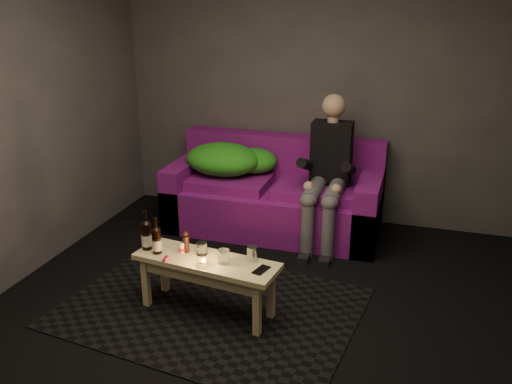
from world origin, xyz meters
TOP-DOWN VIEW (x-y plane):
  - floor at (0.00, 0.00)m, footprint 4.50×4.50m
  - room at (0.00, 0.47)m, footprint 4.50×4.50m
  - rug at (-0.37, 0.23)m, footprint 2.28×1.78m
  - sofa at (-0.31, 1.82)m, footprint 2.03×0.91m
  - green_blanket at (-0.79, 1.81)m, footprint 0.89×0.61m
  - person at (0.22, 1.65)m, footprint 0.36×0.84m
  - coffee_table at (-0.37, 0.18)m, footprint 1.08×0.47m
  - beer_bottle_a at (-0.85, 0.20)m, footprint 0.08×0.08m
  - beer_bottle_b at (-0.74, 0.16)m, footprint 0.07×0.07m
  - salt_shaker at (-0.57, 0.22)m, footprint 0.05×0.05m
  - pepper_mill at (-0.55, 0.24)m, footprint 0.06×0.06m
  - tumbler_back at (-0.43, 0.24)m, footprint 0.08×0.08m
  - tealight at (-0.35, 0.08)m, footprint 0.06×0.06m
  - tumbler_front at (-0.23, 0.15)m, footprint 0.08×0.08m
  - steel_cup at (-0.05, 0.26)m, footprint 0.08×0.08m
  - smartphone at (0.05, 0.13)m, footprint 0.11×0.16m
  - red_lighter at (-0.64, 0.09)m, footprint 0.03×0.08m

SIDE VIEW (x-z plane):
  - floor at x=0.00m, z-range 0.00..0.00m
  - rug at x=-0.37m, z-range 0.00..0.01m
  - sofa at x=-0.31m, z-range -0.12..0.75m
  - coffee_table at x=-0.37m, z-range 0.14..0.57m
  - smartphone at x=0.05m, z-range 0.43..0.44m
  - red_lighter at x=-0.64m, z-range 0.43..0.44m
  - tealight at x=-0.35m, z-range 0.43..0.47m
  - salt_shaker at x=-0.57m, z-range 0.43..0.51m
  - tumbler_back at x=-0.43m, z-range 0.43..0.52m
  - tumbler_front at x=-0.23m, z-range 0.43..0.53m
  - steel_cup at x=-0.05m, z-range 0.43..0.53m
  - pepper_mill at x=-0.55m, z-range 0.43..0.55m
  - beer_bottle_b at x=-0.74m, z-range 0.39..0.67m
  - beer_bottle_a at x=-0.85m, z-range 0.39..0.69m
  - green_blanket at x=-0.79m, z-range 0.50..0.81m
  - person at x=0.22m, z-range 0.02..1.38m
  - room at x=0.00m, z-range -0.61..3.89m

